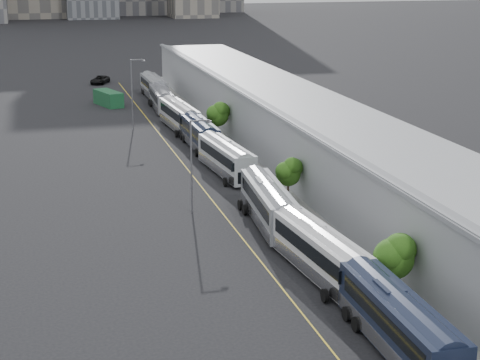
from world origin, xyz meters
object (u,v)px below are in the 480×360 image
object	(u,v)px
bus_2	(319,256)
bus_4	(226,161)
shipping_container	(108,98)
bus_3	(269,208)
bus_8	(154,89)
bus_5	(199,135)
bus_7	(161,101)
suv	(100,80)
bus_6	(179,118)
street_lamp_near	(193,160)
bus_1	(399,329)
street_lamp_far	(133,90)

from	to	relation	value
bus_2	bus_4	distance (m)	30.17
shipping_container	bus_3	bearing A→B (deg)	-100.98
bus_3	bus_8	distance (m)	69.87
bus_5	bus_7	bearing A→B (deg)	89.91
bus_5	bus_8	size ratio (longest dim) A/B	0.98
bus_3	suv	world-z (taller)	bus_3
bus_3	bus_5	xyz separation A→B (m)	(0.32, 31.55, -0.05)
bus_6	bus_7	world-z (taller)	bus_6
bus_4	street_lamp_near	distance (m)	14.26
bus_3	bus_8	xyz separation A→B (m)	(0.67, 69.86, -0.02)
bus_4	bus_7	world-z (taller)	bus_4
bus_5	bus_8	bearing A→B (deg)	88.73
bus_1	suv	bearing A→B (deg)	94.45
bus_8	shipping_container	bearing A→B (deg)	-148.06
street_lamp_far	bus_1	bearing A→B (deg)	-84.61
suv	shipping_container	bearing A→B (deg)	-68.57
bus_6	bus_8	xyz separation A→B (m)	(0.71, 27.07, -0.02)
street_lamp_near	suv	size ratio (longest dim) A/B	1.60
bus_2	bus_4	size ratio (longest dim) A/B	1.02
bus_8	suv	size ratio (longest dim) A/B	2.37
bus_8	bus_1	bearing A→B (deg)	-91.25
street_lamp_near	bus_5	bearing A→B (deg)	77.01
bus_1	shipping_container	world-z (taller)	bus_1
bus_8	street_lamp_far	world-z (taller)	street_lamp_far
bus_5	shipping_container	world-z (taller)	bus_5
bus_2	shipping_container	xyz separation A→B (m)	(-7.84, 76.83, -0.41)
bus_4	street_lamp_far	xyz separation A→B (m)	(-6.56, 27.04, 4.00)
bus_7	shipping_container	size ratio (longest dim) A/B	1.79
bus_3	bus_7	xyz separation A→B (m)	(0.01, 58.38, -0.13)
bus_4	suv	bearing A→B (deg)	90.94
street_lamp_far	shipping_container	world-z (taller)	street_lamp_far
bus_8	shipping_container	distance (m)	9.92
bus_8	suv	bearing A→B (deg)	110.65
bus_7	street_lamp_far	world-z (taller)	street_lamp_far
bus_1	shipping_container	bearing A→B (deg)	95.97
suv	bus_5	bearing A→B (deg)	-59.44
bus_3	bus_1	bearing A→B (deg)	-84.34
bus_1	bus_4	distance (m)	42.95
bus_3	bus_4	size ratio (longest dim) A/B	1.04
bus_8	bus_4	bearing A→B (deg)	-91.36
bus_6	suv	distance (m)	46.20
bus_6	street_lamp_far	bearing A→B (deg)	157.90
bus_2	bus_6	size ratio (longest dim) A/B	0.99
bus_6	bus_5	bearing A→B (deg)	-91.65
bus_8	suv	xyz separation A→B (m)	(-7.46, 18.63, -0.84)
bus_6	shipping_container	xyz separation A→B (m)	(-7.60, 21.65, -0.43)
street_lamp_far	shipping_container	xyz separation A→B (m)	(-1.58, 19.62, -4.37)
bus_1	bus_2	distance (m)	12.78
bus_1	bus_3	bearing A→B (deg)	92.00
bus_4	bus_6	size ratio (longest dim) A/B	0.97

